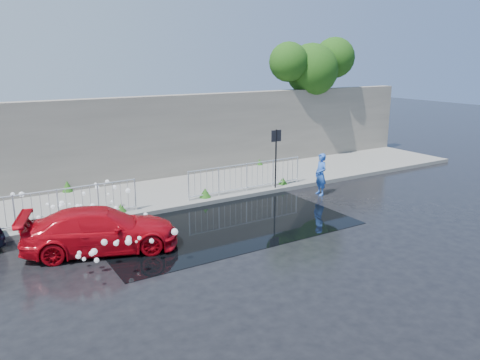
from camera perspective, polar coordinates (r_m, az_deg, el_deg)
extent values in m
plane|color=black|center=(14.18, -2.17, -6.80)|extent=(90.00, 90.00, 0.00)
cube|color=slate|center=(18.45, -9.87, -1.65)|extent=(30.00, 4.00, 0.15)
cube|color=slate|center=(16.68, -7.28, -3.29)|extent=(30.00, 0.25, 0.16)
cube|color=slate|center=(20.06, -12.47, 4.88)|extent=(30.00, 0.60, 3.50)
cube|color=black|center=(15.22, -2.40, -5.25)|extent=(8.00, 5.00, 0.01)
cylinder|color=black|center=(18.51, 4.38, 2.34)|extent=(0.06, 0.06, 2.50)
cube|color=black|center=(18.32, 4.44, 5.39)|extent=(0.45, 0.04, 0.45)
cylinder|color=#332114|center=(25.82, 8.26, 8.53)|extent=(0.36, 0.36, 5.00)
sphere|color=#103B0E|center=(24.75, 8.74, 13.13)|extent=(2.68, 2.68, 2.68)
sphere|color=#103B0E|center=(25.74, 11.43, 14.41)|extent=(2.11, 2.11, 2.11)
sphere|color=#103B0E|center=(23.81, 5.94, 14.13)|extent=(1.95, 1.95, 1.95)
cylinder|color=silver|center=(16.29, -12.66, -1.69)|extent=(0.05, 0.05, 1.10)
cylinder|color=silver|center=(15.57, -21.47, -1.14)|extent=(5.00, 0.04, 0.04)
cylinder|color=silver|center=(15.84, -21.15, -4.45)|extent=(5.00, 0.04, 0.04)
cylinder|color=silver|center=(17.01, -6.30, -0.73)|extent=(0.05, 0.05, 1.10)
cylinder|color=silver|center=(19.60, 7.00, 1.31)|extent=(0.05, 0.05, 1.10)
cylinder|color=silver|center=(18.06, 0.83, 1.97)|extent=(5.00, 0.04, 0.04)
cylinder|color=silver|center=(18.29, 0.81, -0.94)|extent=(5.00, 0.04, 0.04)
cone|color=#184512|center=(16.31, -14.30, -3.27)|extent=(0.36, 0.36, 0.28)
cone|color=#184512|center=(17.45, -4.27, -1.55)|extent=(0.44, 0.44, 0.35)
cone|color=#184512|center=(19.31, 5.24, -0.09)|extent=(0.38, 0.38, 0.28)
cone|color=#184512|center=(19.34, -20.31, -0.71)|extent=(0.42, 0.42, 0.43)
cone|color=#184512|center=(22.76, 2.39, 2.23)|extent=(0.34, 0.34, 0.28)
sphere|color=white|center=(14.54, -22.94, -5.94)|extent=(0.18, 0.18, 0.18)
sphere|color=white|center=(16.10, -13.49, -1.28)|extent=(0.17, 0.17, 0.17)
sphere|color=white|center=(15.25, -17.53, -3.04)|extent=(0.17, 0.17, 0.17)
sphere|color=white|center=(14.74, -23.38, -5.10)|extent=(0.09, 0.09, 0.09)
sphere|color=white|center=(14.40, -20.30, -6.41)|extent=(0.14, 0.14, 0.14)
sphere|color=white|center=(15.64, -15.76, -1.66)|extent=(0.08, 0.08, 0.08)
sphere|color=white|center=(14.93, -18.25, -4.98)|extent=(0.12, 0.12, 0.12)
sphere|color=white|center=(14.97, -23.36, -4.23)|extent=(0.13, 0.13, 0.13)
sphere|color=white|center=(15.42, -18.84, -2.95)|extent=(0.08, 0.08, 0.08)
sphere|color=white|center=(16.20, -18.53, -1.57)|extent=(0.13, 0.13, 0.13)
sphere|color=white|center=(14.91, -19.93, -3.88)|extent=(0.07, 0.07, 0.07)
sphere|color=white|center=(16.50, -15.88, -0.20)|extent=(0.14, 0.14, 0.14)
sphere|color=white|center=(15.17, -14.89, -3.33)|extent=(0.14, 0.14, 0.14)
sphere|color=white|center=(14.31, -17.95, -6.33)|extent=(0.15, 0.15, 0.15)
sphere|color=white|center=(15.20, -20.71, -3.69)|extent=(0.09, 0.09, 0.09)
sphere|color=white|center=(16.31, -17.03, -0.87)|extent=(0.14, 0.14, 0.14)
sphere|color=white|center=(15.22, -25.20, -3.82)|extent=(0.09, 0.09, 0.09)
sphere|color=white|center=(16.11, -25.97, -1.58)|extent=(0.13, 0.13, 0.13)
sphere|color=white|center=(15.35, -19.18, -3.06)|extent=(0.15, 0.15, 0.15)
sphere|color=white|center=(15.00, -24.78, -3.92)|extent=(0.17, 0.17, 0.17)
sphere|color=white|center=(16.71, -17.19, -0.50)|extent=(0.11, 0.11, 0.11)
sphere|color=white|center=(14.92, -17.61, -4.76)|extent=(0.14, 0.14, 0.14)
sphere|color=white|center=(15.08, -21.59, -3.95)|extent=(0.14, 0.14, 0.14)
sphere|color=white|center=(14.99, -13.94, -5.03)|extent=(0.08, 0.08, 0.08)
sphere|color=white|center=(16.16, -15.06, -0.84)|extent=(0.14, 0.14, 0.14)
sphere|color=white|center=(14.79, -15.85, -4.87)|extent=(0.10, 0.10, 0.10)
sphere|color=white|center=(15.41, -21.85, -3.06)|extent=(0.13, 0.13, 0.13)
sphere|color=white|center=(14.98, -11.44, -4.16)|extent=(0.14, 0.14, 0.14)
sphere|color=white|center=(16.21, -25.08, -1.59)|extent=(0.17, 0.17, 0.17)
sphere|color=white|center=(15.34, -21.01, -2.95)|extent=(0.14, 0.14, 0.14)
sphere|color=white|center=(15.46, -15.36, -2.56)|extent=(0.09, 0.09, 0.09)
sphere|color=white|center=(15.52, -22.45, -2.74)|extent=(0.10, 0.10, 0.10)
sphere|color=white|center=(14.55, -16.40, -5.91)|extent=(0.12, 0.12, 0.12)
sphere|color=white|center=(15.02, -11.36, -4.46)|extent=(0.06, 0.06, 0.06)
sphere|color=white|center=(14.91, -18.76, -4.58)|extent=(0.09, 0.09, 0.09)
sphere|color=white|center=(15.34, -20.90, -2.66)|extent=(0.17, 0.17, 0.17)
sphere|color=white|center=(16.53, -16.20, -0.51)|extent=(0.06, 0.06, 0.06)
sphere|color=white|center=(14.64, -16.07, -5.61)|extent=(0.17, 0.17, 0.17)
sphere|color=white|center=(14.70, -17.89, -5.23)|extent=(0.08, 0.08, 0.08)
sphere|color=white|center=(15.55, -20.08, -2.77)|extent=(0.08, 0.08, 0.08)
sphere|color=white|center=(12.14, -7.97, -6.27)|extent=(0.18, 0.18, 0.18)
sphere|color=white|center=(12.40, -16.22, -7.29)|extent=(0.16, 0.16, 0.16)
sphere|color=white|center=(11.58, -14.69, -7.21)|extent=(0.07, 0.07, 0.07)
sphere|color=white|center=(12.70, -18.49, -9.13)|extent=(0.10, 0.10, 0.10)
sphere|color=white|center=(12.09, -17.38, -8.34)|extent=(0.17, 0.17, 0.17)
sphere|color=white|center=(12.64, -13.41, -6.94)|extent=(0.15, 0.15, 0.15)
sphere|color=white|center=(11.64, -13.45, -7.35)|extent=(0.17, 0.17, 0.17)
sphere|color=white|center=(12.12, -17.63, -8.53)|extent=(0.14, 0.14, 0.14)
sphere|color=white|center=(12.49, -17.08, -9.33)|extent=(0.13, 0.13, 0.13)
sphere|color=white|center=(11.61, -14.88, -7.48)|extent=(0.13, 0.13, 0.13)
sphere|color=white|center=(12.11, -19.12, -8.79)|extent=(0.13, 0.13, 0.13)
sphere|color=white|center=(12.77, -12.50, -7.36)|extent=(0.08, 0.08, 0.08)
sphere|color=white|center=(11.16, -19.01, -8.40)|extent=(0.10, 0.10, 0.10)
sphere|color=white|center=(12.40, -10.73, -7.30)|extent=(0.12, 0.12, 0.12)
sphere|color=white|center=(12.30, -12.18, -6.93)|extent=(0.10, 0.10, 0.10)
imported|color=#A80611|center=(13.48, -16.58, -5.84)|extent=(4.48, 2.86, 1.21)
imported|color=blue|center=(18.37, 9.82, 0.68)|extent=(0.49, 0.66, 1.64)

